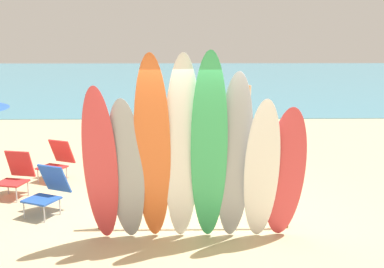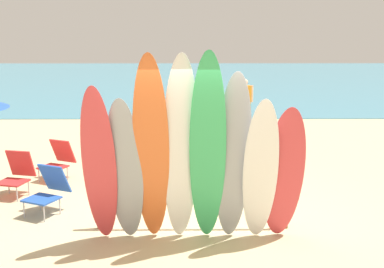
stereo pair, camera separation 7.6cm
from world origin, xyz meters
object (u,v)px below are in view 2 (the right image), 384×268
object	(u,v)px
surfboard_white_3	(181,151)
surfboard_green_4	(208,151)
surfboard_grey_5	(233,159)
beachgoer_midbeach	(192,107)
surfboard_red_7	(284,174)
beachgoer_strolling	(175,112)
beach_chair_striped	(49,188)
beachgoer_photographing	(178,120)
beach_chair_red	(58,159)
beachgoer_by_water	(232,121)
beach_chair_blue	(17,172)
beachgoer_near_rack	(244,100)
surfboard_rack	(193,192)
surfboard_red_0	(99,166)
surfboard_grey_1	(125,171)
surfboard_orange_2	(151,152)
surfboard_white_6	(260,172)

from	to	relation	value
surfboard_white_3	surfboard_green_4	size ratio (longest dim) A/B	0.98
surfboard_grey_5	beachgoer_midbeach	world-z (taller)	surfboard_grey_5
surfboard_red_7	beachgoer_strolling	world-z (taller)	surfboard_red_7
surfboard_grey_5	beach_chair_striped	distance (m)	3.30
surfboard_green_4	beachgoer_strolling	xyz separation A→B (m)	(-0.63, 6.76, -0.50)
surfboard_white_3	beachgoer_photographing	xyz separation A→B (m)	(-0.14, 4.65, -0.38)
beach_chair_red	beach_chair_striped	bearing A→B (deg)	-54.31
beachgoer_by_water	beach_chair_red	distance (m)	4.31
surfboard_grey_5	beach_chair_blue	xyz separation A→B (m)	(-3.83, 2.12, -0.81)
beachgoer_near_rack	surfboard_red_7	bearing A→B (deg)	72.38
surfboard_grey_5	beachgoer_near_rack	bearing A→B (deg)	78.00
surfboard_rack	beachgoer_strolling	xyz separation A→B (m)	(-0.44, 6.16, 0.28)
surfboard_red_0	beachgoer_midbeach	distance (m)	7.84
beach_chair_red	surfboard_grey_1	bearing A→B (deg)	-34.87
surfboard_orange_2	beach_chair_striped	bearing A→B (deg)	144.60
surfboard_grey_1	beachgoer_near_rack	bearing A→B (deg)	77.52
beachgoer_photographing	surfboard_grey_1	bearing A→B (deg)	85.24
beachgoer_midbeach	beach_chair_red	size ratio (longest dim) A/B	1.82
surfboard_red_0	beach_chair_blue	world-z (taller)	surfboard_red_0
surfboard_grey_1	surfboard_grey_5	size ratio (longest dim) A/B	0.86
surfboard_grey_1	surfboard_orange_2	size ratio (longest dim) A/B	0.78
beachgoer_midbeach	surfboard_rack	bearing A→B (deg)	-167.89
surfboard_grey_1	surfboard_white_3	size ratio (longest dim) A/B	0.78
beach_chair_striped	beach_chair_red	bearing A→B (deg)	125.60
surfboard_red_0	beachgoer_near_rack	bearing A→B (deg)	71.50
surfboard_orange_2	beachgoer_midbeach	bearing A→B (deg)	84.61
beachgoer_photographing	beach_chair_red	world-z (taller)	beachgoer_photographing
surfboard_orange_2	surfboard_white_6	distance (m)	1.54
surfboard_green_4	beach_chair_red	bearing A→B (deg)	133.98
beachgoer_photographing	beachgoer_near_rack	bearing A→B (deg)	-113.48
surfboard_rack	surfboard_white_6	bearing A→B (deg)	-30.39
surfboard_rack	beach_chair_blue	size ratio (longest dim) A/B	3.60
surfboard_red_7	beachgoer_photographing	size ratio (longest dim) A/B	1.19
surfboard_red_0	surfboard_grey_5	distance (m)	1.85
surfboard_red_0	beachgoer_midbeach	bearing A→B (deg)	80.70
surfboard_grey_5	surfboard_red_7	size ratio (longest dim) A/B	1.23
surfboard_orange_2	surfboard_red_7	bearing A→B (deg)	2.75
beachgoer_by_water	beach_chair_striped	xyz separation A→B (m)	(-3.43, -3.92, -0.46)
beach_chair_striped	beachgoer_near_rack	bearing A→B (deg)	85.98
surfboard_green_4	beach_chair_blue	size ratio (longest dim) A/B	3.39
surfboard_rack	beach_chair_striped	distance (m)	2.51
surfboard_rack	beachgoer_near_rack	bearing A→B (deg)	77.98
surfboard_grey_1	beachgoer_strolling	world-z (taller)	surfboard_grey_1
surfboard_rack	surfboard_green_4	bearing A→B (deg)	-71.74
beachgoer_photographing	surfboard_green_4	bearing A→B (deg)	99.25
surfboard_grey_5	beachgoer_strolling	bearing A→B (deg)	94.31
surfboard_grey_1	surfboard_green_4	world-z (taller)	surfboard_green_4
surfboard_grey_5	surfboard_white_6	size ratio (longest dim) A/B	1.15
surfboard_grey_5	surfboard_red_0	bearing A→B (deg)	177.78
surfboard_red_0	surfboard_red_7	distance (m)	2.59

